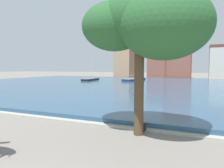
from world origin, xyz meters
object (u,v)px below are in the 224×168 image
at_px(sailboat_navy, 136,80).
at_px(sailboat_black, 92,80).
at_px(mooring_bollard, 144,127).
at_px(shade_tree, 145,24).

bearing_deg(sailboat_navy, sailboat_black, -162.06).
relative_size(sailboat_navy, mooring_bollard, 19.50).
distance_m(sailboat_black, shade_tree, 42.52).
relative_size(sailboat_black, mooring_bollard, 15.60).
bearing_deg(shade_tree, mooring_bollard, 101.19).
xyz_separation_m(shade_tree, mooring_bollard, (-0.17, 0.86, -5.40)).
bearing_deg(sailboat_navy, mooring_bollard, -72.70).
relative_size(sailboat_navy, sailboat_black, 1.25).
relative_size(sailboat_black, shade_tree, 1.05).
height_order(sailboat_navy, sailboat_black, sailboat_navy).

